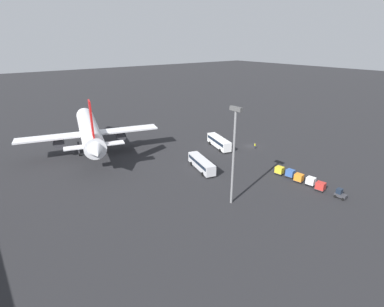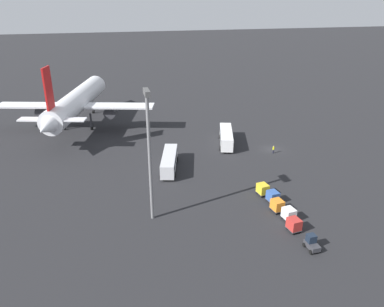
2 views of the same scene
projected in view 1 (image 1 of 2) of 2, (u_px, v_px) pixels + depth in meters
ground_plane at (251, 146)px, 96.48m from camera, size 600.00×600.00×0.00m
airplane at (89, 130)px, 88.48m from camera, size 46.49×39.55×18.79m
shuttle_bus_near at (219, 142)px, 94.59m from camera, size 12.34×5.97×3.29m
shuttle_bus_far at (201, 163)px, 78.48m from camera, size 12.13×5.53×3.09m
baggage_tug at (340, 194)px, 64.74m from camera, size 2.45×1.71×2.10m
worker_person at (255, 146)px, 94.22m from camera, size 0.38×0.38×1.74m
cargo_cart_red at (320, 186)px, 67.71m from camera, size 2.21×1.94×2.06m
cargo_cart_white at (311, 181)px, 70.13m from camera, size 2.21×1.94×2.06m
cargo_cart_orange at (299, 177)px, 71.86m from camera, size 2.21×1.94×2.06m
cargo_cart_blue at (290, 173)px, 74.23m from camera, size 2.21×1.94×2.06m
cargo_cart_yellow at (279, 170)px, 75.96m from camera, size 2.21×1.94×2.06m
light_pole at (234, 148)px, 58.75m from camera, size 2.80×0.70×20.47m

